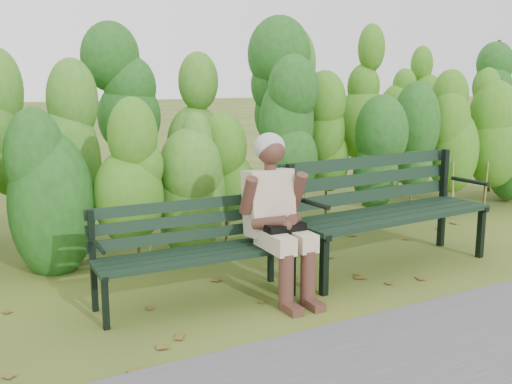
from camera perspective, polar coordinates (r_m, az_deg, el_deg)
ground at (r=5.21m, az=1.89°, el=-8.77°), size 80.00×80.00×0.00m
hedge_band at (r=6.59m, az=-6.42°, el=6.54°), size 11.04×1.67×2.42m
leaf_litter at (r=5.06m, az=1.22°, el=-9.36°), size 5.63×2.10×0.01m
bench_left at (r=4.76m, az=-6.08°, el=-4.88°), size 1.60×0.59×0.79m
bench_right at (r=5.71m, az=12.06°, el=-0.96°), size 2.08×0.78×1.02m
seated_woman at (r=4.81m, az=1.99°, el=-1.52°), size 0.56×0.82×1.31m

